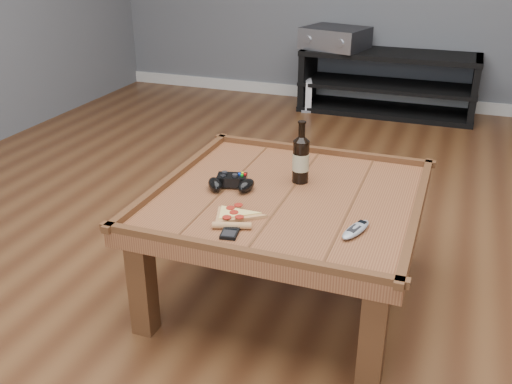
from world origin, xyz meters
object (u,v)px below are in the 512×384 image
(game_controller, at_px, (231,183))
(pizza_slice, at_px, (234,216))
(media_console, at_px, (387,83))
(game_console, at_px, (308,97))
(coffee_table, at_px, (288,208))
(remote_control, at_px, (356,229))
(smartphone, at_px, (231,231))
(beer_bottle, at_px, (301,158))
(av_receiver, at_px, (335,38))

(game_controller, height_order, pizza_slice, game_controller)
(media_console, distance_m, game_console, 0.65)
(coffee_table, relative_size, game_console, 4.13)
(remote_control, bearing_deg, game_console, 125.48)
(coffee_table, bearing_deg, media_console, 90.00)
(smartphone, bearing_deg, pizza_slice, 97.19)
(coffee_table, distance_m, media_console, 2.75)
(beer_bottle, distance_m, game_console, 2.59)
(coffee_table, height_order, game_console, coffee_table)
(media_console, relative_size, game_console, 5.61)
(media_console, bearing_deg, game_controller, -94.67)
(beer_bottle, xyz_separation_m, smartphone, (-0.10, -0.50, -0.10))
(coffee_table, distance_m, beer_bottle, 0.21)
(media_console, bearing_deg, remote_control, -84.12)
(coffee_table, distance_m, smartphone, 0.38)
(media_console, height_order, pizza_slice, media_console)
(smartphone, relative_size, game_console, 0.43)
(smartphone, distance_m, remote_control, 0.42)
(game_controller, bearing_deg, coffee_table, -8.25)
(game_controller, bearing_deg, remote_control, -34.11)
(remote_control, bearing_deg, smartphone, -142.08)
(game_controller, xyz_separation_m, game_console, (-0.40, 2.64, -0.36))
(pizza_slice, height_order, remote_control, pizza_slice)
(av_receiver, distance_m, game_console, 0.52)
(media_console, bearing_deg, pizza_slice, -92.30)
(coffee_table, distance_m, remote_control, 0.38)
(media_console, xyz_separation_m, pizza_slice, (-0.12, -3.01, 0.21))
(coffee_table, xyz_separation_m, media_console, (0.00, 2.75, -0.15))
(beer_bottle, relative_size, av_receiver, 0.45)
(coffee_table, relative_size, media_console, 0.74)
(pizza_slice, bearing_deg, coffee_table, 47.24)
(av_receiver, bearing_deg, game_console, -127.61)
(coffee_table, height_order, av_receiver, av_receiver)
(beer_bottle, bearing_deg, coffee_table, -94.01)
(beer_bottle, height_order, smartphone, beer_bottle)
(beer_bottle, bearing_deg, smartphone, -101.32)
(beer_bottle, distance_m, av_receiver, 2.65)
(game_console, bearing_deg, beer_bottle, -93.46)
(remote_control, xyz_separation_m, av_receiver, (-0.76, 2.96, 0.12))
(av_receiver, bearing_deg, smartphone, -68.17)
(remote_control, height_order, game_console, remote_control)
(beer_bottle, height_order, pizza_slice, beer_bottle)
(coffee_table, height_order, pizza_slice, same)
(beer_bottle, relative_size, game_console, 1.02)
(smartphone, distance_m, av_receiver, 3.13)
(smartphone, bearing_deg, coffee_table, 66.72)
(pizza_slice, distance_m, game_console, 2.94)
(pizza_slice, relative_size, av_receiver, 0.49)
(pizza_slice, xyz_separation_m, remote_control, (0.43, 0.05, 0.00))
(smartphone, bearing_deg, remote_control, 11.32)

